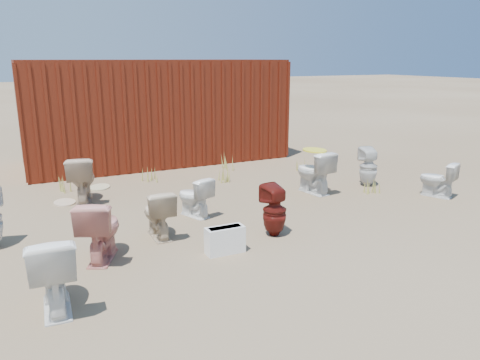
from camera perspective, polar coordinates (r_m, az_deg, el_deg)
name	(u,v)px	position (r m, az deg, el deg)	size (l,w,h in m)	color
ground	(258,224)	(7.11, 2.16, -5.39)	(100.00, 100.00, 0.00)	brown
shipping_container	(155,111)	(11.58, -10.27, 8.29)	(6.00, 2.40, 2.40)	#51190D
toilet_front_a	(53,272)	(5.02, -21.87, -10.36)	(0.45, 0.79, 0.80)	white
toilet_front_pink	(100,229)	(6.04, -16.68, -5.75)	(0.44, 0.77, 0.78)	tan
toilet_front_c	(194,197)	(7.39, -5.62, -2.05)	(0.36, 0.63, 0.64)	white
toilet_front_maroon	(274,210)	(6.57, 4.22, -3.71)	(0.33, 0.34, 0.74)	#5A140F
toilet_front_e	(438,179)	(9.13, 22.94, 0.07)	(0.36, 0.63, 0.64)	white
toilet_back_beige_left	(82,179)	(8.55, -18.72, 0.13)	(0.45, 0.80, 0.81)	#C8AE92
toilet_back_beige_right	(158,213)	(6.60, -9.97, -4.03)	(0.38, 0.68, 0.69)	beige
toilet_back_yellowlid	(314,172)	(8.73, 8.98, 0.97)	(0.44, 0.78, 0.79)	white
toilet_back_e	(368,167)	(9.45, 15.37, 1.56)	(0.34, 0.35, 0.76)	silver
yellow_lid	(315,150)	(8.65, 9.08, 3.61)	(0.40, 0.50, 0.03)	yellow
loose_tank	(225,240)	(6.04, -1.84, -7.33)	(0.50, 0.20, 0.35)	white
loose_lid_near	(100,187)	(9.45, -16.73, -0.84)	(0.38, 0.49, 0.02)	beige
loose_lid_far	(65,202)	(8.65, -20.58, -2.58)	(0.36, 0.47, 0.02)	beige
weed_clump_a	(62,184)	(9.40, -20.90, -0.41)	(0.36, 0.36, 0.30)	#9C983E
weed_clump_b	(225,174)	(9.52, -1.80, 0.79)	(0.32, 0.32, 0.31)	#9C983E
weed_clump_c	(299,165)	(10.46, 7.26, 1.85)	(0.36, 0.36, 0.28)	#9C983E
weed_clump_d	(150,175)	(9.66, -10.86, 0.65)	(0.30, 0.30, 0.29)	#9C983E
weed_clump_e	(224,162)	(10.50, -1.98, 2.17)	(0.34, 0.34, 0.34)	#9C983E
weed_clump_f	(370,185)	(9.06, 15.58, -0.61)	(0.28, 0.28, 0.27)	#9C983E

